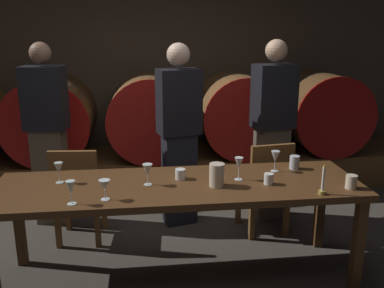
% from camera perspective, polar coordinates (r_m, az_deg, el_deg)
% --- Properties ---
extents(ground_plane, '(9.27, 9.27, 0.00)m').
position_cam_1_polar(ground_plane, '(3.40, -4.98, -17.76)').
color(ground_plane, '#3F3A33').
extents(back_wall, '(7.13, 0.24, 2.67)m').
position_cam_1_polar(back_wall, '(5.49, -6.31, 9.86)').
color(back_wall, '#473A2D').
rests_on(back_wall, ground).
extents(barrel_shelf, '(6.42, 0.90, 0.39)m').
position_cam_1_polar(barrel_shelf, '(5.19, -5.86, -3.35)').
color(barrel_shelf, brown).
rests_on(barrel_shelf, ground).
extents(wine_barrel_left, '(0.95, 0.95, 0.95)m').
position_cam_1_polar(wine_barrel_left, '(5.12, -18.28, 3.36)').
color(wine_barrel_left, '#513319').
rests_on(wine_barrel_left, barrel_shelf).
extents(wine_barrel_center, '(0.95, 0.95, 0.95)m').
position_cam_1_polar(wine_barrel_center, '(5.02, -5.74, 3.84)').
color(wine_barrel_center, brown).
rests_on(wine_barrel_center, barrel_shelf).
extents(wine_barrel_right, '(0.95, 0.95, 0.95)m').
position_cam_1_polar(wine_barrel_right, '(5.15, 6.09, 4.12)').
color(wine_barrel_right, brown).
rests_on(wine_barrel_right, barrel_shelf).
extents(wine_barrel_far_right, '(0.95, 0.95, 0.95)m').
position_cam_1_polar(wine_barrel_far_right, '(5.47, 16.85, 4.22)').
color(wine_barrel_far_right, '#513319').
rests_on(wine_barrel_far_right, barrel_shelf).
extents(dining_table, '(2.65, 0.78, 0.76)m').
position_cam_1_polar(dining_table, '(3.12, -1.77, -6.51)').
color(dining_table, '#4C2D16').
rests_on(dining_table, ground).
extents(chair_left, '(0.43, 0.43, 0.88)m').
position_cam_1_polar(chair_left, '(3.84, -15.06, -6.07)').
color(chair_left, brown).
rests_on(chair_left, ground).
extents(chair_right, '(0.45, 0.45, 0.88)m').
position_cam_1_polar(chair_right, '(3.93, 9.93, -5.20)').
color(chair_right, brown).
rests_on(chair_right, ground).
extents(guest_left, '(0.41, 0.28, 1.73)m').
position_cam_1_polar(guest_left, '(4.22, -18.78, 1.27)').
color(guest_left, brown).
rests_on(guest_left, ground).
extents(guest_center, '(0.43, 0.32, 1.73)m').
position_cam_1_polar(guest_center, '(3.98, -1.74, 1.30)').
color(guest_center, black).
rests_on(guest_center, ground).
extents(guest_right, '(0.42, 0.30, 1.75)m').
position_cam_1_polar(guest_right, '(4.14, 10.72, 1.78)').
color(guest_right, brown).
rests_on(guest_right, ground).
extents(candle_center, '(0.05, 0.05, 0.22)m').
position_cam_1_polar(candle_center, '(3.01, 17.11, -5.37)').
color(candle_center, olive).
rests_on(candle_center, dining_table).
extents(pitcher, '(0.11, 0.11, 0.17)m').
position_cam_1_polar(pitcher, '(3.02, 3.35, -4.17)').
color(pitcher, beige).
rests_on(pitcher, dining_table).
extents(wine_glass_far_left, '(0.06, 0.06, 0.15)m').
position_cam_1_polar(wine_glass_far_left, '(3.22, -17.44, -3.20)').
color(wine_glass_far_left, silver).
rests_on(wine_glass_far_left, dining_table).
extents(wine_glass_left, '(0.06, 0.06, 0.16)m').
position_cam_1_polar(wine_glass_left, '(2.82, -15.96, -5.71)').
color(wine_glass_left, silver).
rests_on(wine_glass_left, dining_table).
extents(wine_glass_center_left, '(0.08, 0.08, 0.14)m').
position_cam_1_polar(wine_glass_center_left, '(2.84, -11.64, -5.46)').
color(wine_glass_center_left, white).
rests_on(wine_glass_center_left, dining_table).
extents(wine_glass_center_right, '(0.07, 0.07, 0.16)m').
position_cam_1_polar(wine_glass_center_right, '(3.05, -5.98, -3.53)').
color(wine_glass_center_right, silver).
rests_on(wine_glass_center_right, dining_table).
extents(wine_glass_right, '(0.06, 0.06, 0.17)m').
position_cam_1_polar(wine_glass_right, '(3.15, 6.31, -2.67)').
color(wine_glass_right, white).
rests_on(wine_glass_right, dining_table).
extents(wine_glass_far_right, '(0.07, 0.07, 0.17)m').
position_cam_1_polar(wine_glass_far_right, '(3.37, 11.11, -1.74)').
color(wine_glass_far_right, white).
rests_on(wine_glass_far_right, dining_table).
extents(cup_far_left, '(0.08, 0.08, 0.08)m').
position_cam_1_polar(cup_far_left, '(3.17, -1.57, -4.05)').
color(cup_far_left, white).
rests_on(cup_far_left, dining_table).
extents(cup_center_left, '(0.07, 0.07, 0.08)m').
position_cam_1_polar(cup_center_left, '(3.12, 10.25, -4.63)').
color(cup_center_left, white).
rests_on(cup_center_left, dining_table).
extents(cup_center_right, '(0.08, 0.08, 0.11)m').
position_cam_1_polar(cup_center_right, '(3.49, 13.58, -2.41)').
color(cup_center_right, silver).
rests_on(cup_center_right, dining_table).
extents(cup_far_right, '(0.08, 0.08, 0.10)m').
position_cam_1_polar(cup_far_right, '(3.19, 20.59, -4.77)').
color(cup_far_right, beige).
rests_on(cup_far_right, dining_table).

